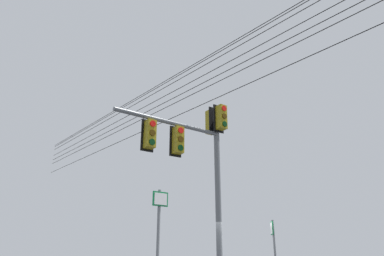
% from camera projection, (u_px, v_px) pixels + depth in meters
% --- Properties ---
extents(signal_mast_assembly, '(3.36, 3.20, 6.65)m').
position_uv_depth(signal_mast_assembly, '(198.00, 153.00, 11.69)').
color(signal_mast_assembly, slate).
rests_on(signal_mast_assembly, ground).
extents(route_sign_primary, '(0.37, 0.12, 2.53)m').
position_uv_depth(route_sign_primary, '(275.00, 252.00, 10.70)').
color(route_sign_primary, slate).
rests_on(route_sign_primary, ground).
extents(route_sign_secondary, '(0.32, 0.28, 2.89)m').
position_uv_depth(route_sign_secondary, '(158.00, 242.00, 7.46)').
color(route_sign_secondary, slate).
rests_on(route_sign_secondary, ground).
extents(overhead_wire_span, '(18.11, 23.69, 2.21)m').
position_uv_depth(overhead_wire_span, '(192.00, 83.00, 14.27)').
color(overhead_wire_span, black).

